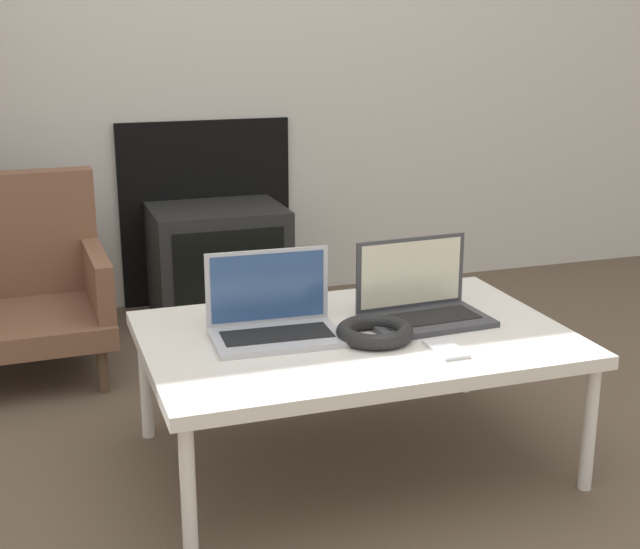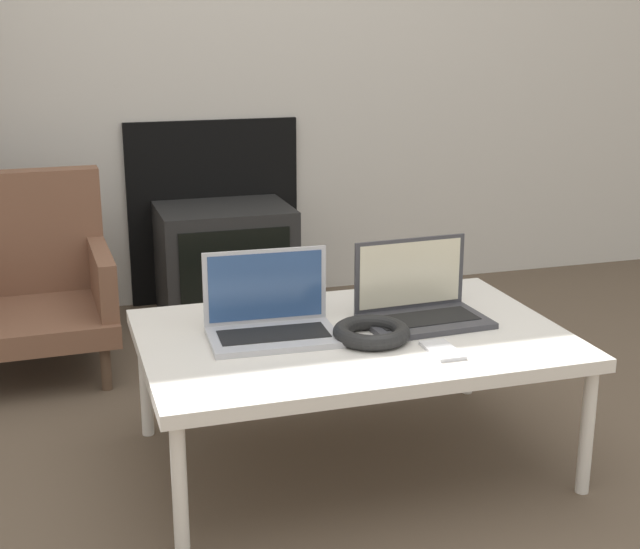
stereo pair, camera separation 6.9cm
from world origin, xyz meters
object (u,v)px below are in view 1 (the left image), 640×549
headphones (375,332)px  tv (218,262)px  laptop_left (273,318)px  phone (446,349)px  laptop_right (421,302)px  armchair (17,280)px

headphones → tv: (-0.11, 1.48, -0.18)m
headphones → tv: bearing=94.1°
tv → headphones: bearing=-85.9°
laptop_left → phone: bearing=-30.3°
laptop_left → laptop_right: same height
phone → tv: size_ratio=0.25×
laptop_right → phone: 0.26m
laptop_right → phone: size_ratio=2.55×
laptop_right → tv: (-0.29, 1.36, -0.21)m
phone → armchair: size_ratio=0.20×
headphones → phone: size_ratio=1.49×
phone → armchair: armchair is taller
phone → tv: 1.64m
laptop_right → headphones: 0.22m
laptop_left → phone: size_ratio=2.54×
laptop_right → headphones: bearing=-151.1°
headphones → laptop_left: bearing=154.7°
headphones → laptop_right: bearing=31.9°
laptop_right → tv: size_ratio=0.65×
laptop_right → armchair: 1.49m
tv → armchair: bearing=-156.3°
laptop_left → laptop_right: bearing=2.7°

